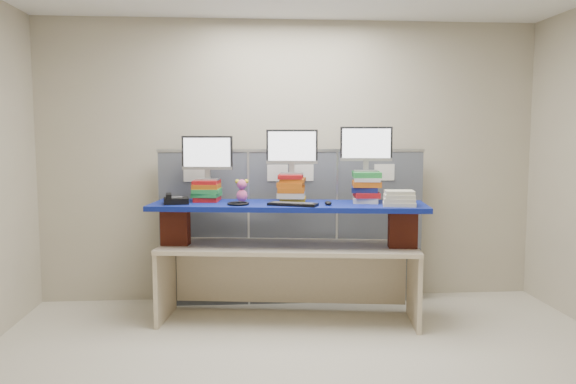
{
  "coord_description": "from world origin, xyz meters",
  "views": [
    {
      "loc": [
        -0.47,
        -3.65,
        1.67
      ],
      "look_at": [
        -0.09,
        1.24,
        1.17
      ],
      "focal_mm": 35.0,
      "sensor_mm": 36.0,
      "label": 1
    }
  ],
  "objects": [
    {
      "name": "monitor_center",
      "position": [
        -0.04,
        1.36,
        1.54
      ],
      "size": [
        0.46,
        0.16,
        0.4
      ],
      "rotation": [
        0.0,
        0.0,
        -0.14
      ],
      "color": "#9C9DA1",
      "rests_on": "book_stack_center"
    },
    {
      "name": "brick_pier_right",
      "position": [
        0.89,
        1.06,
        0.86
      ],
      "size": [
        0.26,
        0.16,
        0.33
      ],
      "primitive_type": "cube",
      "rotation": [
        0.0,
        0.0,
        -0.14
      ],
      "color": "maroon",
      "rests_on": "desk"
    },
    {
      "name": "plush_toy",
      "position": [
        -0.49,
        1.38,
        1.17
      ],
      "size": [
        0.12,
        0.09,
        0.2
      ],
      "rotation": [
        0.0,
        0.0,
        0.23
      ],
      "color": "#D4508A",
      "rests_on": "blue_board"
    },
    {
      "name": "desk_phone",
      "position": [
        -1.08,
        1.28,
        1.1
      ],
      "size": [
        0.24,
        0.22,
        0.09
      ],
      "rotation": [
        0.0,
        0.0,
        0.14
      ],
      "color": "black",
      "rests_on": "blue_board"
    },
    {
      "name": "book_stack_center",
      "position": [
        -0.05,
        1.36,
        1.19
      ],
      "size": [
        0.29,
        0.33,
        0.25
      ],
      "color": "#BE9519",
      "rests_on": "blue_board"
    },
    {
      "name": "room",
      "position": [
        0.0,
        0.0,
        1.4
      ],
      "size": [
        5.0,
        4.0,
        2.8
      ],
      "color": "#BBB19A",
      "rests_on": "ground"
    },
    {
      "name": "desk",
      "position": [
        -0.09,
        1.24,
        0.55
      ],
      "size": [
        2.34,
        0.97,
        0.69
      ],
      "rotation": [
        0.0,
        0.0,
        -0.14
      ],
      "color": "beige",
      "rests_on": "ground"
    },
    {
      "name": "book_stack_left",
      "position": [
        -0.81,
        1.47,
        1.16
      ],
      "size": [
        0.27,
        0.32,
        0.19
      ],
      "color": "#A31214",
      "rests_on": "blue_board"
    },
    {
      "name": "book_stack_right",
      "position": [
        0.61,
        1.27,
        1.21
      ],
      "size": [
        0.3,
        0.34,
        0.27
      ],
      "color": "#BAB6B2",
      "rests_on": "blue_board"
    },
    {
      "name": "mouse",
      "position": [
        0.25,
        1.09,
        1.08
      ],
      "size": [
        0.06,
        0.11,
        0.03
      ],
      "primitive_type": "ellipsoid",
      "rotation": [
        0.0,
        0.0,
        0.03
      ],
      "color": "black",
      "rests_on": "blue_board"
    },
    {
      "name": "blue_board",
      "position": [
        -0.09,
        1.24,
        1.04
      ],
      "size": [
        2.47,
        0.93,
        0.04
      ],
      "primitive_type": "cube",
      "rotation": [
        0.0,
        0.0,
        -0.14
      ],
      "color": "#0B086E",
      "rests_on": "brick_pier_left"
    },
    {
      "name": "brick_pier_left",
      "position": [
        -1.08,
        1.33,
        0.86
      ],
      "size": [
        0.26,
        0.16,
        0.33
      ],
      "primitive_type": "cube",
      "rotation": [
        0.0,
        0.0,
        -0.14
      ],
      "color": "maroon",
      "rests_on": "desk"
    },
    {
      "name": "keyboard",
      "position": [
        -0.06,
        1.07,
        1.08
      ],
      "size": [
        0.44,
        0.29,
        0.03
      ],
      "rotation": [
        0.0,
        0.0,
        -0.4
      ],
      "color": "black",
      "rests_on": "blue_board"
    },
    {
      "name": "headset",
      "position": [
        -0.53,
        1.17,
        1.08
      ],
      "size": [
        0.2,
        0.2,
        0.02
      ],
      "primitive_type": "torus",
      "rotation": [
        0.0,
        0.0,
        -0.04
      ],
      "color": "black",
      "rests_on": "blue_board"
    },
    {
      "name": "monitor_right",
      "position": [
        0.61,
        1.27,
        1.57
      ],
      "size": [
        0.46,
        0.16,
        0.4
      ],
      "rotation": [
        0.0,
        0.0,
        -0.14
      ],
      "color": "#9C9DA1",
      "rests_on": "book_stack_right"
    },
    {
      "name": "monitor_left",
      "position": [
        -0.8,
        1.46,
        1.48
      ],
      "size": [
        0.46,
        0.16,
        0.4
      ],
      "rotation": [
        0.0,
        0.0,
        -0.14
      ],
      "color": "#9C9DA1",
      "rests_on": "book_stack_left"
    },
    {
      "name": "binder_stack",
      "position": [
        0.84,
        1.0,
        1.13
      ],
      "size": [
        0.31,
        0.27,
        0.13
      ],
      "rotation": [
        0.0,
        0.0,
        -0.19
      ],
      "color": "beige",
      "rests_on": "blue_board"
    },
    {
      "name": "cubicle_partition",
      "position": [
        -0.0,
        1.78,
        0.77
      ],
      "size": [
        2.6,
        0.06,
        1.53
      ],
      "color": "#4B4F58",
      "rests_on": "ground"
    }
  ]
}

